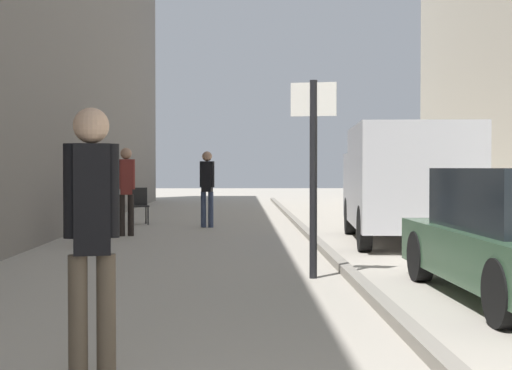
# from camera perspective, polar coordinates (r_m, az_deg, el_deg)

# --- Properties ---
(ground_plane) EXTENTS (80.00, 80.00, 0.00)m
(ground_plane) POSITION_cam_1_polar(r_m,az_deg,el_deg) (13.69, -1.76, -4.79)
(ground_plane) COLOR #A8A093
(kerb_strip) EXTENTS (0.16, 40.00, 0.12)m
(kerb_strip) POSITION_cam_1_polar(r_m,az_deg,el_deg) (13.76, 4.85, -4.51)
(kerb_strip) COLOR gray
(kerb_strip) RESTS_ON ground_plane
(pedestrian_main_foreground) EXTENTS (0.37, 0.25, 1.88)m
(pedestrian_main_foreground) POSITION_cam_1_polar(r_m,az_deg,el_deg) (16.30, -9.76, -0.01)
(pedestrian_main_foreground) COLOR black
(pedestrian_main_foreground) RESTS_ON ground_plane
(pedestrian_mid_block) EXTENTS (0.36, 0.25, 1.86)m
(pedestrian_mid_block) POSITION_cam_1_polar(r_m,az_deg,el_deg) (5.19, -12.28, -2.95)
(pedestrian_mid_block) COLOR brown
(pedestrian_mid_block) RESTS_ON ground_plane
(pedestrian_far_crossing) EXTENTS (0.36, 0.26, 1.85)m
(pedestrian_far_crossing) POSITION_cam_1_polar(r_m,az_deg,el_deg) (18.43, -3.71, 0.11)
(pedestrian_far_crossing) COLOR #2D3851
(pedestrian_far_crossing) RESTS_ON ground_plane
(delivery_van) EXTENTS (2.45, 5.16, 2.24)m
(delivery_van) POSITION_cam_1_polar(r_m,az_deg,el_deg) (14.97, 11.20, 0.36)
(delivery_van) COLOR #B7B7BC
(delivery_van) RESTS_ON ground_plane
(street_sign_post) EXTENTS (0.59, 0.16, 2.60)m
(street_sign_post) POSITION_cam_1_polar(r_m,az_deg,el_deg) (9.94, 4.35, 1.83)
(street_sign_post) COLOR black
(street_sign_post) RESTS_ON ground_plane
(bicycle_leaning) EXTENTS (0.23, 1.77, 0.98)m
(bicycle_leaning) POSITION_cam_1_polar(r_m,az_deg,el_deg) (14.91, -12.19, -2.85)
(bicycle_leaning) COLOR black
(bicycle_leaning) RESTS_ON ground_plane
(cafe_chair_near_window) EXTENTS (0.54, 0.54, 0.94)m
(cafe_chair_near_window) POSITION_cam_1_polar(r_m,az_deg,el_deg) (19.71, -8.80, -1.35)
(cafe_chair_near_window) COLOR black
(cafe_chair_near_window) RESTS_ON ground_plane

